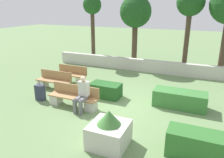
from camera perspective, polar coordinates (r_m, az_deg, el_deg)
ground_plane at (r=8.55m, az=1.61°, el=-7.12°), size 60.00×60.00×0.00m
perimeter_wall at (r=12.96m, az=9.91°, el=3.34°), size 12.14×0.30×0.72m
bench_front at (r=8.54m, az=-10.03°, el=-5.06°), size 2.03×0.48×0.82m
bench_left_side at (r=10.54m, az=-14.91°, el=-0.87°), size 1.72×0.48×0.82m
bench_right_side at (r=11.29m, az=-10.67°, el=0.73°), size 1.66×0.48×0.82m
person_seated_man at (r=8.04m, az=-7.78°, el=-3.50°), size 0.38×0.63×1.30m
hedge_block_near_left at (r=6.20m, az=22.90°, el=-15.88°), size 1.84×0.67×0.70m
hedge_block_near_right at (r=9.30m, az=-1.68°, el=-2.92°), size 1.28×0.73×0.59m
hedge_block_mid_left at (r=8.76m, az=17.26°, el=-5.03°), size 1.96×0.77×0.64m
planter_corner_left at (r=6.16m, az=-0.79°, el=-13.47°), size 1.03×1.03×1.06m
suitcase at (r=9.45m, az=-18.26°, el=-3.36°), size 0.37×0.25×0.85m
tree_leftmost at (r=14.80m, az=-5.18°, el=17.79°), size 1.18×1.18×4.36m
tree_center_left at (r=14.16m, az=6.16°, el=16.77°), size 1.95×1.95×4.34m
tree_center_right at (r=13.23m, az=19.79°, el=17.72°), size 1.51×1.51×4.66m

